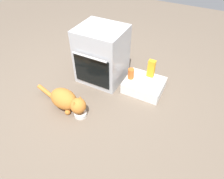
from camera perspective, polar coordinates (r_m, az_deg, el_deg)
The scene contains 7 objects.
ground at distance 2.59m, azimuth -8.03°, elevation -2.54°, with size 8.00×8.00×0.00m, color #6B5B4C.
oven at distance 2.67m, azimuth -2.85°, elevation 9.73°, with size 0.58×0.57×0.74m.
pantry_cabinet at distance 2.67m, azimuth 9.04°, elevation 1.20°, with size 0.49×0.41×0.15m, color white.
food_bowl at distance 2.37m, azimuth -8.91°, elevation -6.79°, with size 0.14×0.14×0.08m.
cat at distance 2.40m, azimuth -12.75°, elevation -2.97°, with size 0.77×0.28×0.26m.
juice_carton at distance 2.64m, azimuth 11.05°, elevation 5.84°, with size 0.09×0.06×0.24m, color orange.
sauce_jar at distance 2.60m, azimuth 5.39°, elevation 4.47°, with size 0.08×0.08×0.14m, color #D16023.
Camera 1 is at (1.16, -1.45, 1.79)m, focal length 32.29 mm.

